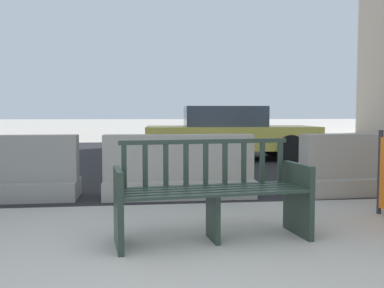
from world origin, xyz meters
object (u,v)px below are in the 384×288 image
Objects in this scene: street_bench at (212,195)px; jersey_barrier_right at (370,169)px; car_taxi_near at (229,133)px; jersey_barrier_centre at (179,172)px.

street_bench is 3.24m from jersey_barrier_right.
car_taxi_near is (1.57, 6.70, 0.26)m from street_bench.
street_bench is at bearing -142.98° from jersey_barrier_right.
jersey_barrier_centre is at bearing -109.68° from car_taxi_near.
car_taxi_near reaches higher than street_bench.
car_taxi_near is at bearing 70.32° from jersey_barrier_centre.
car_taxi_near is (1.67, 4.68, 0.31)m from jersey_barrier_centre.
jersey_barrier_right is 4.87m from car_taxi_near.
car_taxi_near reaches higher than jersey_barrier_right.
street_bench is 0.41× the size of car_taxi_near.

